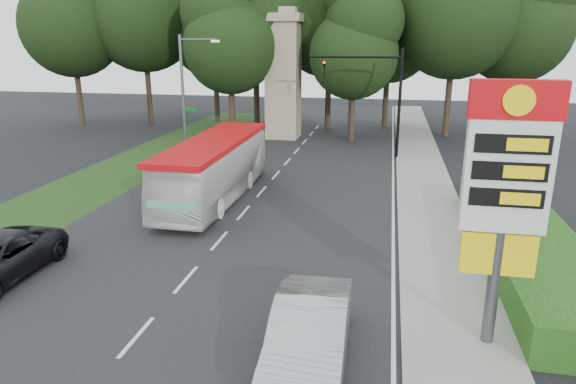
% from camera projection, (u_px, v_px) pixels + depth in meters
% --- Properties ---
extents(ground, '(120.00, 120.00, 0.00)m').
position_uv_depth(ground, '(128.00, 348.00, 13.35)').
color(ground, black).
rests_on(ground, ground).
extents(road_surface, '(14.00, 80.00, 0.02)m').
position_uv_depth(road_surface, '(249.00, 206.00, 24.63)').
color(road_surface, black).
rests_on(road_surface, ground).
extents(sidewalk_right, '(3.00, 80.00, 0.12)m').
position_uv_depth(sidewalk_right, '(432.00, 217.00, 23.05)').
color(sidewalk_right, gray).
rests_on(sidewalk_right, ground).
extents(grass_verge_left, '(5.00, 50.00, 0.02)m').
position_uv_depth(grass_verge_left, '(128.00, 168.00, 32.03)').
color(grass_verge_left, '#193814').
rests_on(grass_verge_left, ground).
extents(hedge, '(3.00, 14.00, 1.20)m').
position_uv_depth(hedge, '(526.00, 244.00, 18.58)').
color(hedge, '#1E4311').
rests_on(hedge, ground).
extents(gas_station_pylon, '(2.10, 0.45, 6.85)m').
position_uv_depth(gas_station_pylon, '(507.00, 182.00, 12.26)').
color(gas_station_pylon, '#59595E').
rests_on(gas_station_pylon, ground).
extents(traffic_signal_mast, '(6.10, 0.35, 7.20)m').
position_uv_depth(traffic_signal_mast, '(380.00, 88.00, 33.53)').
color(traffic_signal_mast, black).
rests_on(traffic_signal_mast, ground).
extents(streetlight_signs, '(2.75, 0.98, 8.00)m').
position_uv_depth(streetlight_signs, '(186.00, 91.00, 34.07)').
color(streetlight_signs, '#59595E').
rests_on(streetlight_signs, ground).
extents(monument, '(3.00, 3.00, 10.05)m').
position_uv_depth(monument, '(283.00, 74.00, 40.47)').
color(monument, gray).
rests_on(monument, ground).
extents(tree_far_west, '(8.96, 8.96, 17.60)m').
position_uv_depth(tree_far_west, '(69.00, 4.00, 45.38)').
color(tree_far_west, '#2D2116').
rests_on(tree_far_west, ground).
extents(tree_west_near, '(8.40, 8.40, 16.50)m').
position_uv_depth(tree_west_near, '(213.00, 13.00, 47.12)').
color(tree_west_near, '#2D2116').
rests_on(tree_west_near, ground).
extents(tree_east_near, '(8.12, 8.12, 15.95)m').
position_uv_depth(tree_east_near, '(390.00, 15.00, 44.26)').
color(tree_east_near, '#2D2116').
rests_on(tree_east_near, ground).
extents(tree_far_east, '(8.68, 8.68, 17.05)m').
position_uv_depth(tree_far_east, '(520.00, 4.00, 40.35)').
color(tree_far_east, '#2D2116').
rests_on(tree_far_east, ground).
extents(tree_monument_left, '(7.28, 7.28, 14.30)m').
position_uv_depth(tree_monument_left, '(229.00, 26.00, 39.24)').
color(tree_monument_left, '#2D2116').
rests_on(tree_monument_left, ground).
extents(tree_monument_right, '(6.72, 6.72, 13.20)m').
position_uv_depth(tree_monument_right, '(354.00, 35.00, 38.15)').
color(tree_monument_right, '#2D2116').
rests_on(tree_monument_right, ground).
extents(transit_bus, '(2.57, 10.85, 3.02)m').
position_uv_depth(transit_bus, '(215.00, 170.00, 25.43)').
color(transit_bus, silver).
rests_on(transit_bus, ground).
extents(sedan_silver, '(1.94, 5.21, 1.70)m').
position_uv_depth(sedan_silver, '(309.00, 336.00, 12.39)').
color(sedan_silver, '#A4A7AB').
rests_on(sedan_silver, ground).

